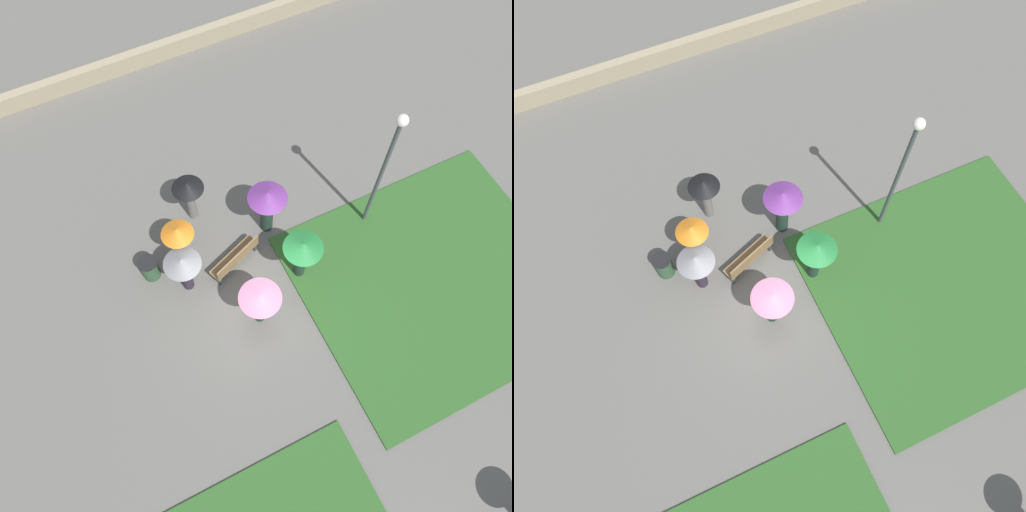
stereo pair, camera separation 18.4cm
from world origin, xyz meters
The scene contains 12 objects.
ground_plane centered at (0.00, 0.00, 0.00)m, with size 90.00×90.00×0.00m, color #66635E.
lawn_patch_near centered at (-5.16, 1.80, 0.03)m, with size 7.74×6.91×0.06m.
parapet_wall centered at (0.00, -10.37, 0.34)m, with size 45.00×0.35×0.68m.
park_bench centered at (-0.02, -1.31, 0.47)m, with size 1.76×1.01×0.90m.
lamp_post centered at (-4.37, -0.97, 3.09)m, with size 0.32×0.32×4.87m.
trash_bin centered at (2.40, -2.15, 0.43)m, with size 0.57×0.57×0.87m.
crowd_person_grey centered at (1.54, -1.34, 1.38)m, with size 1.07×1.07×1.82m.
crowd_person_green centered at (-1.62, -0.25, 1.46)m, with size 1.14×1.14×1.93m.
crowd_person_orange centered at (1.32, -2.18, 1.43)m, with size 0.94×0.94×1.93m.
crowd_person_purple centered at (-1.46, -2.11, 1.44)m, with size 1.17×1.17×1.98m.
crowd_person_pink centered at (0.07, 0.49, 1.34)m, with size 1.18×1.18×1.75m.
crowd_person_black centered at (0.46, -3.51, 1.37)m, with size 0.97×0.97×1.83m.
Camera 2 is at (2.03, 4.66, 13.96)m, focal length 35.00 mm.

